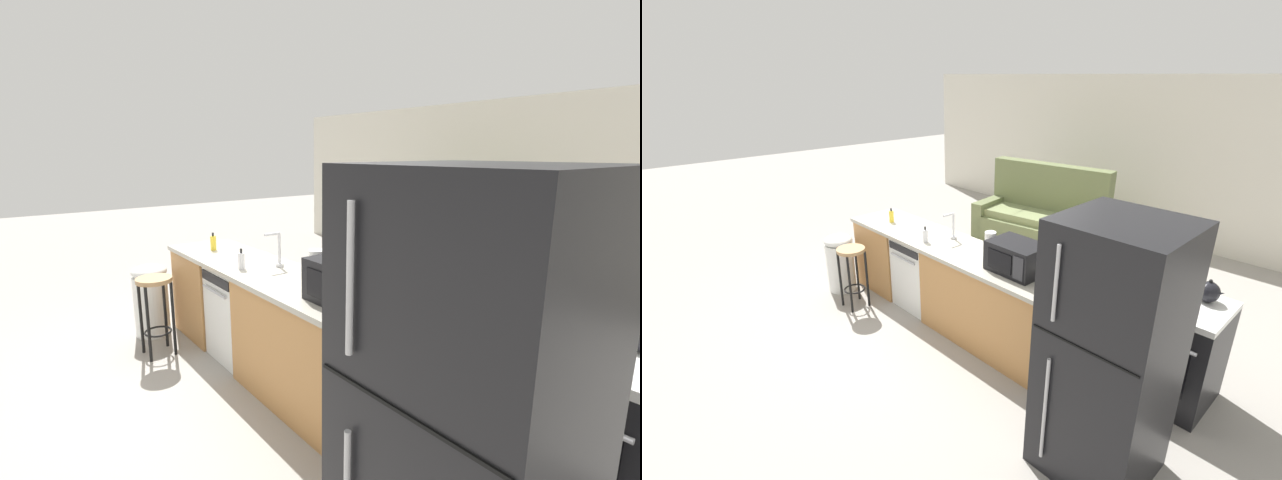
% 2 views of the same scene
% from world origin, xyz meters
% --- Properties ---
extents(ground_plane, '(24.00, 24.00, 0.00)m').
position_xyz_m(ground_plane, '(0.00, 0.00, 0.00)').
color(ground_plane, gray).
extents(wall_back, '(10.00, 0.06, 2.60)m').
position_xyz_m(wall_back, '(0.30, 4.20, 1.30)').
color(wall_back, silver).
rests_on(wall_back, ground_plane).
extents(kitchen_counter, '(2.94, 0.66, 0.90)m').
position_xyz_m(kitchen_counter, '(0.24, 0.00, 0.42)').
color(kitchen_counter, '#B77F47').
rests_on(kitchen_counter, ground_plane).
extents(dishwasher, '(0.58, 0.61, 0.84)m').
position_xyz_m(dishwasher, '(-0.25, -0.00, 0.42)').
color(dishwasher, white).
rests_on(dishwasher, ground_plane).
extents(stove_range, '(0.76, 0.68, 0.90)m').
position_xyz_m(stove_range, '(2.35, 0.55, 0.45)').
color(stove_range, black).
rests_on(stove_range, ground_plane).
extents(refrigerator, '(0.72, 0.73, 1.82)m').
position_xyz_m(refrigerator, '(2.35, -0.55, 0.91)').
color(refrigerator, black).
rests_on(refrigerator, ground_plane).
extents(microwave, '(0.50, 0.37, 0.28)m').
position_xyz_m(microwave, '(1.11, -0.00, 1.04)').
color(microwave, black).
rests_on(microwave, kitchen_counter).
extents(sink_faucet, '(0.07, 0.18, 0.30)m').
position_xyz_m(sink_faucet, '(0.10, 0.12, 1.03)').
color(sink_faucet, silver).
rests_on(sink_faucet, kitchen_counter).
extents(paper_towel_roll, '(0.14, 0.14, 0.28)m').
position_xyz_m(paper_towel_roll, '(0.76, 0.02, 1.04)').
color(paper_towel_roll, '#4C4C51').
rests_on(paper_towel_roll, kitchen_counter).
extents(soap_bottle, '(0.06, 0.06, 0.18)m').
position_xyz_m(soap_bottle, '(-0.03, -0.15, 0.97)').
color(soap_bottle, silver).
rests_on(soap_bottle, kitchen_counter).
extents(dish_soap_bottle, '(0.06, 0.06, 0.18)m').
position_xyz_m(dish_soap_bottle, '(-0.84, -0.03, 0.97)').
color(dish_soap_bottle, yellow).
rests_on(dish_soap_bottle, kitchen_counter).
extents(kettle, '(0.21, 0.17, 0.19)m').
position_xyz_m(kettle, '(2.52, 0.68, 0.99)').
color(kettle, black).
rests_on(kettle, stove_range).
extents(bar_stool, '(0.32, 0.32, 0.74)m').
position_xyz_m(bar_stool, '(-0.78, -0.65, 0.54)').
color(bar_stool, tan).
rests_on(bar_stool, ground_plane).
extents(trash_bin, '(0.35, 0.35, 0.74)m').
position_xyz_m(trash_bin, '(-1.28, -0.55, 0.38)').
color(trash_bin, white).
rests_on(trash_bin, ground_plane).
extents(couch, '(2.11, 1.18, 1.27)m').
position_xyz_m(couch, '(-0.53, 2.62, 0.39)').
color(couch, '#667047').
rests_on(couch, ground_plane).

